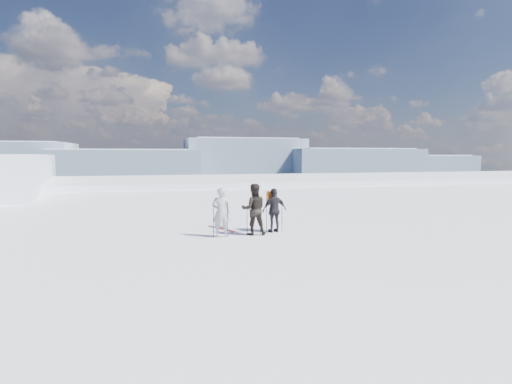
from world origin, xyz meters
TOP-DOWN VIEW (x-y plane):
  - lake_basin at (0.00, 30.00)m, footprint 820.00×820.00m
  - far_mountain_range at (29.60, 454.78)m, footprint 770.00×110.00m
  - skier_grey at (-3.85, 2.05)m, footprint 0.71×0.53m
  - skier_dark at (-2.61, 2.16)m, footprint 1.02×0.84m
  - skier_pack at (-1.72, 2.47)m, footprint 1.05×0.57m
  - backpack at (-1.76, 2.71)m, footprint 0.39×0.26m
  - ski_poles at (-2.74, 2.15)m, footprint 2.73×0.48m
  - skis_loose at (-3.54, 3.59)m, footprint 0.90×1.67m

SIDE VIEW (x-z plane):
  - far_mountain_range at x=29.60m, z-range -33.69..19.31m
  - lake_basin at x=0.00m, z-range -42.31..29.31m
  - skis_loose at x=-3.54m, z-range 0.00..0.03m
  - ski_poles at x=-2.74m, z-range -0.04..1.29m
  - skier_pack at x=-1.72m, z-range 0.00..1.70m
  - skier_grey at x=-3.85m, z-range 0.00..1.80m
  - skier_dark at x=-2.61m, z-range 0.00..1.91m
  - backpack at x=-1.76m, z-range 1.70..2.23m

